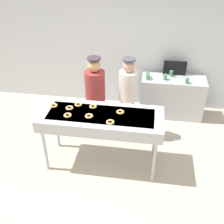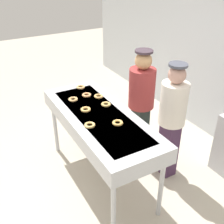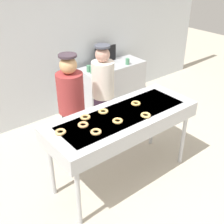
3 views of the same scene
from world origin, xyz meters
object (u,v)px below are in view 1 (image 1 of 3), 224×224
(glazed_donut_1, at_px, (69,108))
(paper_cup_0, at_px, (148,75))
(glazed_donut_2, at_px, (78,104))
(paper_cup_2, at_px, (171,73))
(fryer_conveyor, at_px, (101,119))
(glazed_donut_3, at_px, (89,116))
(paper_cup_4, at_px, (165,77))
(paper_cup_3, at_px, (187,81))
(glazed_donut_5, at_px, (120,112))
(glazed_donut_7, at_px, (68,115))
(menu_display, at_px, (175,68))
(glazed_donut_4, at_px, (110,122))
(glazed_donut_6, at_px, (93,106))
(glazed_donut_0, at_px, (54,106))
(worker_baker, at_px, (128,94))
(worker_assistant, at_px, (95,92))
(paper_cup_1, at_px, (148,77))
(prep_counter, at_px, (172,97))

(glazed_donut_1, relative_size, paper_cup_0, 1.06)
(glazed_donut_2, bearing_deg, paper_cup_2, 46.63)
(fryer_conveyor, relative_size, paper_cup_2, 16.69)
(glazed_donut_3, xyz_separation_m, paper_cup_4, (1.21, 1.80, -0.10))
(fryer_conveyor, distance_m, paper_cup_3, 2.17)
(glazed_donut_5, xyz_separation_m, paper_cup_4, (0.74, 1.61, -0.10))
(glazed_donut_7, bearing_deg, paper_cup_2, 50.38)
(paper_cup_2, distance_m, menu_display, 0.14)
(fryer_conveyor, xyz_separation_m, glazed_donut_3, (-0.17, -0.11, 0.12))
(glazed_donut_4, distance_m, paper_cup_4, 2.10)
(glazed_donut_4, relative_size, paper_cup_4, 1.06)
(glazed_donut_5, distance_m, glazed_donut_6, 0.48)
(glazed_donut_0, bearing_deg, glazed_donut_7, -38.36)
(glazed_donut_2, height_order, paper_cup_3, glazed_donut_2)
(glazed_donut_7, relative_size, paper_cup_4, 1.06)
(worker_baker, bearing_deg, fryer_conveyor, 53.35)
(glazed_donut_2, distance_m, paper_cup_4, 2.09)
(fryer_conveyor, bearing_deg, worker_assistant, 107.94)
(glazed_donut_6, xyz_separation_m, paper_cup_4, (1.21, 1.51, -0.10))
(glazed_donut_1, relative_size, glazed_donut_2, 1.00)
(paper_cup_0, bearing_deg, glazed_donut_1, -126.17)
(glazed_donut_7, xyz_separation_m, paper_cup_0, (1.19, 1.88, -0.10))
(glazed_donut_1, distance_m, glazed_donut_3, 0.41)
(paper_cup_0, bearing_deg, paper_cup_1, -85.34)
(paper_cup_0, relative_size, menu_display, 0.25)
(glazed_donut_6, distance_m, menu_display, 2.27)
(glazed_donut_0, distance_m, paper_cup_0, 2.22)
(glazed_donut_3, xyz_separation_m, menu_display, (1.41, 2.07, -0.01))
(glazed_donut_6, relative_size, worker_assistant, 0.08)
(fryer_conveyor, relative_size, worker_baker, 1.22)
(fryer_conveyor, distance_m, paper_cup_1, 1.79)
(glazed_donut_0, height_order, prep_counter, glazed_donut_0)
(glazed_donut_5, height_order, paper_cup_1, glazed_donut_5)
(paper_cup_2, height_order, paper_cup_3, same)
(glazed_donut_0, height_order, glazed_donut_3, same)
(worker_assistant, height_order, paper_cup_4, worker_assistant)
(glazed_donut_5, bearing_deg, paper_cup_0, 77.19)
(glazed_donut_2, height_order, glazed_donut_6, same)
(glazed_donut_1, xyz_separation_m, glazed_donut_7, (0.03, -0.21, 0.00))
(paper_cup_0, xyz_separation_m, menu_display, (0.56, 0.22, 0.10))
(glazed_donut_3, xyz_separation_m, paper_cup_0, (0.85, 1.85, -0.10))
(glazed_donut_1, xyz_separation_m, menu_display, (1.78, 1.89, -0.01))
(worker_assistant, distance_m, menu_display, 1.89)
(glazed_donut_7, bearing_deg, glazed_donut_4, -6.80)
(glazed_donut_3, bearing_deg, paper_cup_0, 65.36)
(glazed_donut_2, xyz_separation_m, worker_baker, (0.77, 0.66, -0.11))
(glazed_donut_1, distance_m, paper_cup_0, 2.07)
(glazed_donut_4, height_order, glazed_donut_7, same)
(glazed_donut_5, relative_size, menu_display, 0.26)
(glazed_donut_5, relative_size, paper_cup_1, 1.06)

